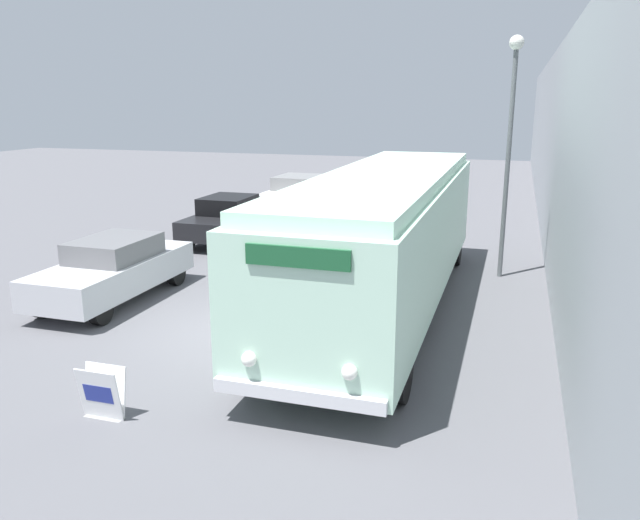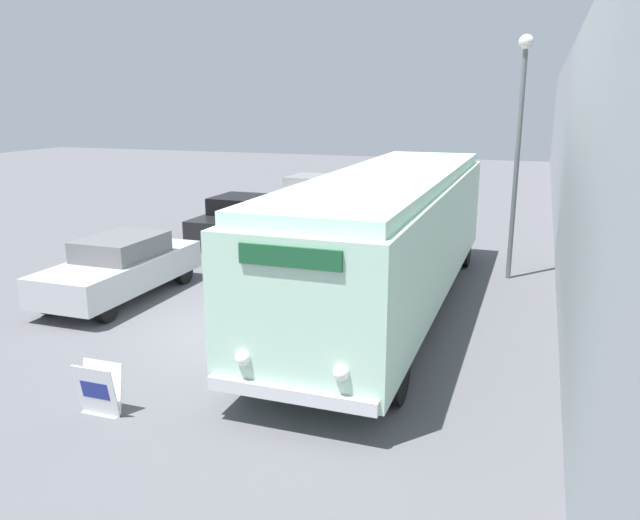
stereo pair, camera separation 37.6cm
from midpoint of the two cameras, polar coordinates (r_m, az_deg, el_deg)
ground_plane at (r=12.86m, az=-7.60°, el=-6.43°), size 80.00×80.00×0.00m
building_wall_right at (r=20.92m, az=20.24°, el=9.49°), size 0.30×60.00×6.13m
vintage_bus at (r=13.70m, az=5.22°, el=2.54°), size 2.63×11.63×3.06m
sign_board at (r=9.91m, az=-20.36°, el=-11.39°), size 0.68×0.30×0.79m
streetlamp at (r=16.61m, az=16.41°, el=11.87°), size 0.36×0.36×6.08m
parked_car_near at (r=15.31m, az=-19.02°, el=-0.78°), size 1.75×4.44×1.46m
parked_car_mid at (r=20.80m, az=-8.96°, el=3.76°), size 1.73×4.01×1.49m
parked_car_far at (r=25.96m, az=-2.51°, el=6.05°), size 2.01×4.60×1.52m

